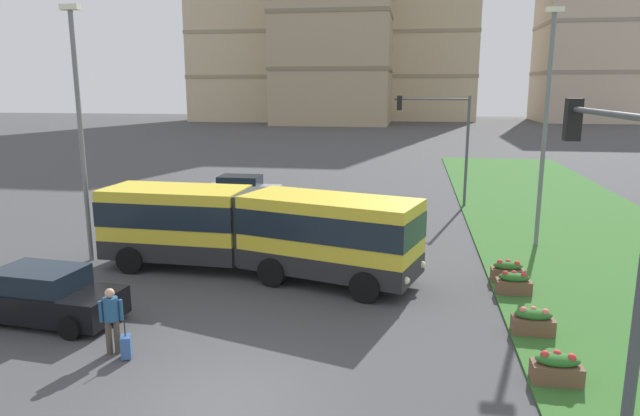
{
  "coord_description": "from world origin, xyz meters",
  "views": [
    {
      "loc": [
        3.83,
        -10.53,
        6.64
      ],
      "look_at": [
        0.45,
        10.11,
        2.2
      ],
      "focal_mm": 31.86,
      "sensor_mm": 36.0,
      "label": 1
    }
  ],
  "objects_px": {
    "flower_planter_1": "(533,321)",
    "streetlight_left": "(80,126)",
    "apartment_tower_eastcentre": "(588,27)",
    "pedestrian_crossing": "(111,316)",
    "traffic_light_far_right": "(443,131)",
    "articulated_bus": "(255,230)",
    "flower_planter_2": "(514,283)",
    "rolling_suitcase": "(126,346)",
    "car_silver_hatch": "(242,190)",
    "streetlight_median": "(546,121)",
    "flower_planter_3": "(508,271)",
    "traffic_light_near_right": "(610,236)",
    "flower_planter_0": "(557,368)",
    "car_black_sedan": "(44,296)"
  },
  "relations": [
    {
      "from": "flower_planter_3",
      "to": "rolling_suitcase",
      "type": "bearing_deg",
      "value": -144.35
    },
    {
      "from": "flower_planter_0",
      "to": "car_silver_hatch",
      "type": "bearing_deg",
      "value": 124.56
    },
    {
      "from": "flower_planter_2",
      "to": "streetlight_median",
      "type": "xyz_separation_m",
      "value": [
        1.9,
        6.09,
        4.89
      ]
    },
    {
      "from": "flower_planter_1",
      "to": "streetlight_median",
      "type": "xyz_separation_m",
      "value": [
        1.9,
        9.22,
        4.89
      ]
    },
    {
      "from": "flower_planter_2",
      "to": "traffic_light_near_right",
      "type": "bearing_deg",
      "value": -92.44
    },
    {
      "from": "pedestrian_crossing",
      "to": "flower_planter_2",
      "type": "distance_m",
      "value": 12.3
    },
    {
      "from": "flower_planter_2",
      "to": "streetlight_left",
      "type": "distance_m",
      "value": 16.5
    },
    {
      "from": "flower_planter_1",
      "to": "streetlight_left",
      "type": "height_order",
      "value": "streetlight_left"
    },
    {
      "from": "flower_planter_0",
      "to": "streetlight_median",
      "type": "distance_m",
      "value": 12.99
    },
    {
      "from": "articulated_bus",
      "to": "car_silver_hatch",
      "type": "distance_m",
      "value": 13.42
    },
    {
      "from": "pedestrian_crossing",
      "to": "articulated_bus",
      "type": "bearing_deg",
      "value": 74.48
    },
    {
      "from": "traffic_light_far_right",
      "to": "traffic_light_near_right",
      "type": "relative_size",
      "value": 0.96
    },
    {
      "from": "flower_planter_2",
      "to": "streetlight_left",
      "type": "height_order",
      "value": "streetlight_left"
    },
    {
      "from": "car_black_sedan",
      "to": "flower_planter_2",
      "type": "height_order",
      "value": "car_black_sedan"
    },
    {
      "from": "car_black_sedan",
      "to": "flower_planter_3",
      "type": "height_order",
      "value": "car_black_sedan"
    },
    {
      "from": "car_silver_hatch",
      "to": "traffic_light_far_right",
      "type": "xyz_separation_m",
      "value": [
        11.52,
        0.75,
        3.53
      ]
    },
    {
      "from": "car_silver_hatch",
      "to": "car_black_sedan",
      "type": "xyz_separation_m",
      "value": [
        -0.5,
        -17.79,
        0.0
      ]
    },
    {
      "from": "apartment_tower_eastcentre",
      "to": "pedestrian_crossing",
      "type": "bearing_deg",
      "value": -110.1
    },
    {
      "from": "rolling_suitcase",
      "to": "traffic_light_far_right",
      "type": "height_order",
      "value": "traffic_light_far_right"
    },
    {
      "from": "flower_planter_1",
      "to": "traffic_light_far_right",
      "type": "relative_size",
      "value": 0.18
    },
    {
      "from": "rolling_suitcase",
      "to": "flower_planter_2",
      "type": "relative_size",
      "value": 0.88
    },
    {
      "from": "pedestrian_crossing",
      "to": "rolling_suitcase",
      "type": "relative_size",
      "value": 1.79
    },
    {
      "from": "pedestrian_crossing",
      "to": "flower_planter_0",
      "type": "xyz_separation_m",
      "value": [
        10.75,
        0.15,
        -0.58
      ]
    },
    {
      "from": "streetlight_median",
      "to": "apartment_tower_eastcentre",
      "type": "relative_size",
      "value": 0.27
    },
    {
      "from": "articulated_bus",
      "to": "flower_planter_2",
      "type": "xyz_separation_m",
      "value": [
        8.88,
        -0.8,
        -1.23
      ]
    },
    {
      "from": "flower_planter_0",
      "to": "flower_planter_1",
      "type": "bearing_deg",
      "value": 90.0
    },
    {
      "from": "flower_planter_1",
      "to": "apartment_tower_eastcentre",
      "type": "height_order",
      "value": "apartment_tower_eastcentre"
    },
    {
      "from": "flower_planter_1",
      "to": "streetlight_median",
      "type": "relative_size",
      "value": 0.11
    },
    {
      "from": "articulated_bus",
      "to": "car_black_sedan",
      "type": "relative_size",
      "value": 2.62
    },
    {
      "from": "flower_planter_2",
      "to": "apartment_tower_eastcentre",
      "type": "xyz_separation_m",
      "value": [
        29.58,
        104.28,
        17.93
      ]
    },
    {
      "from": "apartment_tower_eastcentre",
      "to": "flower_planter_1",
      "type": "bearing_deg",
      "value": -105.4
    },
    {
      "from": "pedestrian_crossing",
      "to": "flower_planter_0",
      "type": "bearing_deg",
      "value": 0.81
    },
    {
      "from": "articulated_bus",
      "to": "rolling_suitcase",
      "type": "xyz_separation_m",
      "value": [
        -1.42,
        -6.95,
        -1.34
      ]
    },
    {
      "from": "pedestrian_crossing",
      "to": "traffic_light_far_right",
      "type": "distance_m",
      "value": 22.32
    },
    {
      "from": "flower_planter_0",
      "to": "apartment_tower_eastcentre",
      "type": "relative_size",
      "value": 0.03
    },
    {
      "from": "flower_planter_2",
      "to": "streetlight_median",
      "type": "bearing_deg",
      "value": 72.68
    },
    {
      "from": "pedestrian_crossing",
      "to": "traffic_light_near_right",
      "type": "distance_m",
      "value": 11.44
    },
    {
      "from": "flower_planter_0",
      "to": "flower_planter_3",
      "type": "distance_m",
      "value": 7.03
    },
    {
      "from": "car_silver_hatch",
      "to": "streetlight_median",
      "type": "xyz_separation_m",
      "value": [
        15.16,
        -7.36,
        4.56
      ]
    },
    {
      "from": "rolling_suitcase",
      "to": "flower_planter_1",
      "type": "distance_m",
      "value": 10.74
    },
    {
      "from": "flower_planter_0",
      "to": "streetlight_left",
      "type": "relative_size",
      "value": 0.11
    },
    {
      "from": "pedestrian_crossing",
      "to": "apartment_tower_eastcentre",
      "type": "relative_size",
      "value": 0.05
    },
    {
      "from": "car_silver_hatch",
      "to": "flower_planter_3",
      "type": "xyz_separation_m",
      "value": [
        13.26,
        -12.21,
        -0.33
      ]
    },
    {
      "from": "flower_planter_1",
      "to": "flower_planter_3",
      "type": "relative_size",
      "value": 1.0
    },
    {
      "from": "rolling_suitcase",
      "to": "apartment_tower_eastcentre",
      "type": "bearing_deg",
      "value": 70.14
    },
    {
      "from": "rolling_suitcase",
      "to": "flower_planter_0",
      "type": "xyz_separation_m",
      "value": [
        10.3,
        0.35,
        0.11
      ]
    },
    {
      "from": "rolling_suitcase",
      "to": "flower_planter_3",
      "type": "xyz_separation_m",
      "value": [
        10.3,
        7.39,
        0.11
      ]
    },
    {
      "from": "streetlight_left",
      "to": "traffic_light_near_right",
      "type": "bearing_deg",
      "value": -35.05
    },
    {
      "from": "traffic_light_near_right",
      "to": "streetlight_left",
      "type": "relative_size",
      "value": 0.67
    },
    {
      "from": "articulated_bus",
      "to": "traffic_light_far_right",
      "type": "bearing_deg",
      "value": 61.99
    }
  ]
}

